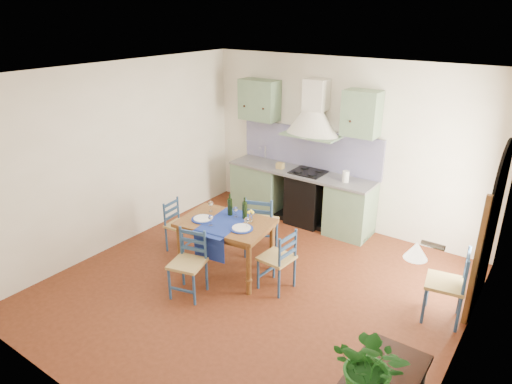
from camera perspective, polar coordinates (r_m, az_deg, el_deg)
floor at (r=6.26m, az=-0.17°, el=-11.91°), size 5.00×5.00×0.00m
back_wall at (r=7.78m, az=6.84°, el=3.57°), size 5.00×0.96×2.80m
right_wall at (r=5.02m, az=25.87°, el=-5.81°), size 0.26×5.00×2.80m
left_wall at (r=7.26m, az=-16.52°, el=4.34°), size 0.04×5.00×2.80m
ceiling at (r=5.24m, az=-0.20°, el=14.48°), size 5.00×5.00×0.01m
dining_table at (r=6.28m, az=-3.80°, el=-4.47°), size 1.33×1.03×1.10m
chair_near at (r=5.98m, az=-8.43°, el=-8.78°), size 0.50×0.50×0.88m
chair_far at (r=6.80m, az=0.59°, el=-4.04°), size 0.59×0.59×0.98m
chair_left at (r=7.08m, az=-9.62°, el=-4.10°), size 0.40×0.40×0.79m
chair_right at (r=6.03m, az=2.83°, el=-8.38°), size 0.43×0.43×0.86m
chair_spare at (r=5.89m, az=22.93°, el=-10.62°), size 0.51×0.51×0.94m
potted_plant at (r=3.44m, az=14.24°, el=-20.31°), size 0.57×0.51×0.56m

